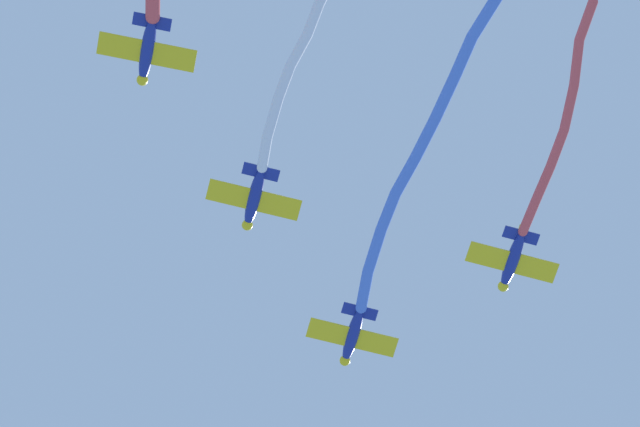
{
  "coord_description": "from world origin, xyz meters",
  "views": [
    {
      "loc": [
        21.42,
        36.5,
        2.08
      ],
      "look_at": [
        4.35,
        8.49,
        85.73
      ],
      "focal_mm": 79.2,
      "sensor_mm": 36.0,
      "label": 1
    }
  ],
  "objects_px": {
    "airplane_lead": "(352,336)",
    "airplane_right_wing": "(512,261)",
    "airplane_slot": "(147,51)",
    "airplane_left_wing": "(254,199)"
  },
  "relations": [
    {
      "from": "airplane_lead",
      "to": "airplane_right_wing",
      "type": "height_order",
      "value": "airplane_right_wing"
    },
    {
      "from": "airplane_lead",
      "to": "airplane_slot",
      "type": "xyz_separation_m",
      "value": [
        20.93,
        10.02,
        -0.3
      ]
    },
    {
      "from": "airplane_slot",
      "to": "airplane_right_wing",
      "type": "bearing_deg",
      "value": -69.94
    },
    {
      "from": "airplane_right_wing",
      "to": "airplane_lead",
      "type": "bearing_deg",
      "value": 47.42
    },
    {
      "from": "airplane_lead",
      "to": "airplane_right_wing",
      "type": "distance_m",
      "value": 11.61
    },
    {
      "from": "airplane_right_wing",
      "to": "airplane_slot",
      "type": "distance_m",
      "value": 27.01
    },
    {
      "from": "airplane_left_wing",
      "to": "airplane_right_wing",
      "type": "distance_m",
      "value": 17.25
    },
    {
      "from": "airplane_left_wing",
      "to": "airplane_slot",
      "type": "xyz_separation_m",
      "value": [
        10.46,
        5.01,
        -0.3
      ]
    },
    {
      "from": "airplane_lead",
      "to": "airplane_slot",
      "type": "bearing_deg",
      "value": 132.08
    },
    {
      "from": "airplane_slot",
      "to": "airplane_left_wing",
      "type": "bearing_deg",
      "value": -44.64
    }
  ]
}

